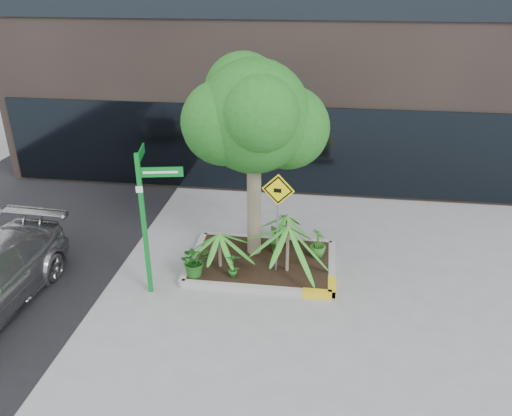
# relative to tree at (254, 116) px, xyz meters

# --- Properties ---
(ground) EXTENTS (80.00, 80.00, 0.00)m
(ground) POSITION_rel_tree_xyz_m (0.03, -0.67, -3.39)
(ground) COLOR gray
(ground) RESTS_ON ground
(planter) EXTENTS (3.35, 2.36, 0.15)m
(planter) POSITION_rel_tree_xyz_m (0.26, -0.39, -3.29)
(planter) COLOR #9E9E99
(planter) RESTS_ON ground
(tree) EXTENTS (3.10, 2.75, 4.65)m
(tree) POSITION_rel_tree_xyz_m (0.00, 0.00, 0.00)
(tree) COLOR gray
(tree) RESTS_ON ground
(palm_front) EXTENTS (1.31, 1.31, 1.46)m
(palm_front) POSITION_rel_tree_xyz_m (0.84, -0.75, -2.15)
(palm_front) COLOR gray
(palm_front) RESTS_ON ground
(palm_left) EXTENTS (0.98, 0.98, 1.09)m
(palm_left) POSITION_rel_tree_xyz_m (-0.66, -0.77, -2.43)
(palm_left) COLOR gray
(palm_left) RESTS_ON ground
(palm_back) EXTENTS (0.85, 0.85, 0.95)m
(palm_back) POSITION_rel_tree_xyz_m (0.72, 0.53, -2.54)
(palm_back) COLOR gray
(palm_back) RESTS_ON ground
(shrub_a) EXTENTS (0.87, 0.87, 0.72)m
(shrub_a) POSITION_rel_tree_xyz_m (-1.12, -1.20, -2.88)
(shrub_a) COLOR #1B5618
(shrub_a) RESTS_ON planter
(shrub_b) EXTENTS (0.44, 0.44, 0.68)m
(shrub_b) POSITION_rel_tree_xyz_m (1.49, -0.05, -2.90)
(shrub_b) COLOR #2D691F
(shrub_b) RESTS_ON planter
(shrub_c) EXTENTS (0.33, 0.33, 0.60)m
(shrub_c) POSITION_rel_tree_xyz_m (-0.29, -1.18, -2.94)
(shrub_c) COLOR #1E601D
(shrub_c) RESTS_ON planter
(shrub_d) EXTENTS (0.56, 0.56, 0.76)m
(shrub_d) POSITION_rel_tree_xyz_m (0.55, -0.00, -2.87)
(shrub_d) COLOR #2A661D
(shrub_d) RESTS_ON planter
(street_sign_post) EXTENTS (1.01, 0.90, 3.08)m
(street_sign_post) POSITION_rel_tree_xyz_m (-1.93, -1.65, -1.49)
(street_sign_post) COLOR #0B7A22
(street_sign_post) RESTS_ON ground
(cattle_sign) EXTENTS (0.69, 0.21, 2.26)m
(cattle_sign) POSITION_rel_tree_xyz_m (0.60, -0.71, -1.72)
(cattle_sign) COLOR slate
(cattle_sign) RESTS_ON ground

